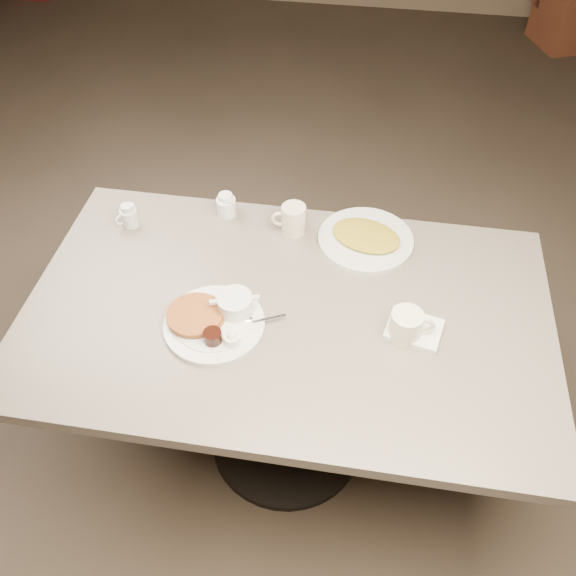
# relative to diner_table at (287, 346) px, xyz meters

# --- Properties ---
(room) EXTENTS (7.04, 8.04, 2.84)m
(room) POSITION_rel_diner_table_xyz_m (0.00, 0.00, 0.82)
(room) COLOR #4C3F33
(room) RESTS_ON ground
(diner_table) EXTENTS (1.50, 0.90, 0.75)m
(diner_table) POSITION_rel_diner_table_xyz_m (0.00, 0.00, 0.00)
(diner_table) COLOR slate
(diner_table) RESTS_ON ground
(main_plate) EXTENTS (0.37, 0.35, 0.07)m
(main_plate) POSITION_rel_diner_table_xyz_m (-0.19, -0.08, 0.19)
(main_plate) COLOR silver
(main_plate) RESTS_ON diner_table
(coffee_mug_near) EXTENTS (0.13, 0.10, 0.09)m
(coffee_mug_near) POSITION_rel_diner_table_xyz_m (0.33, -0.04, 0.22)
(coffee_mug_near) COLOR beige
(coffee_mug_near) RESTS_ON diner_table
(napkin) EXTENTS (0.17, 0.15, 0.02)m
(napkin) POSITION_rel_diner_table_xyz_m (0.36, -0.02, 0.18)
(napkin) COLOR white
(napkin) RESTS_ON diner_table
(coffee_mug_far) EXTENTS (0.11, 0.09, 0.10)m
(coffee_mug_far) POSITION_rel_diner_table_xyz_m (-0.03, 0.33, 0.22)
(coffee_mug_far) COLOR beige
(coffee_mug_far) RESTS_ON diner_table
(creamer_left) EXTENTS (0.07, 0.07, 0.08)m
(creamer_left) POSITION_rel_diner_table_xyz_m (-0.56, 0.28, 0.21)
(creamer_left) COLOR silver
(creamer_left) RESTS_ON diner_table
(creamer_right) EXTENTS (0.08, 0.09, 0.08)m
(creamer_right) POSITION_rel_diner_table_xyz_m (-0.27, 0.39, 0.21)
(creamer_right) COLOR white
(creamer_right) RESTS_ON diner_table
(hash_plate) EXTENTS (0.38, 0.38, 0.04)m
(hash_plate) POSITION_rel_diner_table_xyz_m (0.20, 0.32, 0.18)
(hash_plate) COLOR silver
(hash_plate) RESTS_ON diner_table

